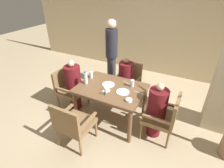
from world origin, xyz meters
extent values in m
plane|color=tan|center=(0.00, 0.00, 0.00)|extent=(16.00, 16.00, 0.00)
cube|color=#C6B289|center=(0.00, 2.49, 1.40)|extent=(8.00, 0.06, 2.80)
cube|color=brown|center=(0.00, 0.00, 0.71)|extent=(1.22, 0.89, 0.05)
cylinder|color=brown|center=(-0.55, -0.39, 0.34)|extent=(0.07, 0.07, 0.69)
cylinder|color=brown|center=(0.55, -0.39, 0.34)|extent=(0.07, 0.07, 0.69)
cylinder|color=brown|center=(-0.55, 0.39, 0.34)|extent=(0.07, 0.07, 0.69)
cylinder|color=brown|center=(0.55, 0.39, 0.34)|extent=(0.07, 0.07, 0.69)
cube|color=brown|center=(-0.93, 0.00, 0.39)|extent=(0.52, 0.52, 0.07)
cube|color=brown|center=(-1.16, 0.00, 0.64)|extent=(0.05, 0.52, 0.43)
cube|color=brown|center=(-0.93, 0.24, 0.54)|extent=(0.46, 0.04, 0.04)
cube|color=brown|center=(-0.93, -0.24, 0.54)|extent=(0.46, 0.04, 0.04)
cylinder|color=brown|center=(-0.70, 0.23, 0.18)|extent=(0.04, 0.04, 0.35)
cylinder|color=brown|center=(-0.70, -0.23, 0.18)|extent=(0.04, 0.04, 0.35)
cylinder|color=brown|center=(-1.15, 0.23, 0.18)|extent=(0.04, 0.04, 0.35)
cylinder|color=brown|center=(-1.15, -0.23, 0.18)|extent=(0.04, 0.04, 0.35)
cylinder|color=#5B1419|center=(-0.87, 0.00, 0.21)|extent=(0.24, 0.24, 0.42)
cylinder|color=#5B1419|center=(-0.87, 0.00, 0.70)|extent=(0.32, 0.32, 0.55)
sphere|color=beige|center=(-0.87, 0.00, 1.04)|extent=(0.13, 0.13, 0.13)
cube|color=brown|center=(0.00, 0.76, 0.39)|extent=(0.52, 0.52, 0.07)
cube|color=brown|center=(0.00, 1.00, 0.64)|extent=(0.52, 0.05, 0.43)
cube|color=brown|center=(0.24, 0.76, 0.54)|extent=(0.04, 0.46, 0.04)
cube|color=brown|center=(-0.24, 0.76, 0.54)|extent=(0.04, 0.46, 0.04)
cylinder|color=brown|center=(0.23, 0.54, 0.18)|extent=(0.04, 0.04, 0.35)
cylinder|color=brown|center=(-0.23, 0.54, 0.18)|extent=(0.04, 0.04, 0.35)
cylinder|color=brown|center=(0.23, 0.99, 0.18)|extent=(0.04, 0.04, 0.35)
cylinder|color=brown|center=(-0.23, 0.99, 0.18)|extent=(0.04, 0.04, 0.35)
cylinder|color=#5B1419|center=(0.00, 0.70, 0.21)|extent=(0.24, 0.24, 0.42)
cylinder|color=#5B1419|center=(0.00, 0.70, 0.68)|extent=(0.32, 0.32, 0.52)
sphere|color=#997051|center=(0.00, 0.70, 1.00)|extent=(0.12, 0.12, 0.12)
cube|color=brown|center=(0.93, 0.00, 0.39)|extent=(0.52, 0.52, 0.07)
cube|color=brown|center=(1.16, 0.00, 0.64)|extent=(0.05, 0.52, 0.43)
cube|color=brown|center=(0.93, -0.24, 0.54)|extent=(0.46, 0.04, 0.04)
cube|color=brown|center=(0.93, 0.24, 0.54)|extent=(0.46, 0.04, 0.04)
cylinder|color=brown|center=(0.70, -0.23, 0.18)|extent=(0.04, 0.04, 0.35)
cylinder|color=brown|center=(0.70, 0.23, 0.18)|extent=(0.04, 0.04, 0.35)
cylinder|color=brown|center=(1.15, -0.23, 0.18)|extent=(0.04, 0.04, 0.35)
cylinder|color=brown|center=(1.15, 0.23, 0.18)|extent=(0.04, 0.04, 0.35)
cylinder|color=#5B1419|center=(0.87, 0.00, 0.21)|extent=(0.24, 0.24, 0.42)
cylinder|color=#5B1419|center=(0.87, 0.00, 0.68)|extent=(0.32, 0.32, 0.51)
sphere|color=beige|center=(0.87, 0.00, 0.99)|extent=(0.12, 0.12, 0.12)
cube|color=brown|center=(-0.24, -0.76, 0.39)|extent=(0.52, 0.52, 0.07)
cube|color=brown|center=(-0.24, -1.00, 0.64)|extent=(0.52, 0.05, 0.43)
cube|color=brown|center=(-0.48, -0.76, 0.54)|extent=(0.04, 0.46, 0.04)
cube|color=brown|center=(-0.01, -0.76, 0.54)|extent=(0.04, 0.46, 0.04)
cylinder|color=brown|center=(-0.47, -0.54, 0.18)|extent=(0.04, 0.04, 0.35)
cylinder|color=brown|center=(-0.02, -0.54, 0.18)|extent=(0.04, 0.04, 0.35)
cylinder|color=brown|center=(-0.47, -0.99, 0.18)|extent=(0.04, 0.04, 0.35)
cylinder|color=brown|center=(-0.02, -0.99, 0.18)|extent=(0.04, 0.04, 0.35)
cylinder|color=#2D2D33|center=(-0.61, 1.20, 0.40)|extent=(0.22, 0.22, 0.79)
cylinder|color=#23232D|center=(-0.61, 1.20, 1.13)|extent=(0.29, 0.29, 0.67)
sphere|color=beige|center=(-0.61, 1.20, 1.58)|extent=(0.22, 0.22, 0.22)
cube|color=black|center=(-0.61, 1.03, 1.30)|extent=(0.07, 0.01, 0.14)
cylinder|color=white|center=(-0.09, 0.06, 0.74)|extent=(0.23, 0.23, 0.01)
cylinder|color=white|center=(0.26, -0.04, 0.74)|extent=(0.23, 0.23, 0.01)
cylinder|color=white|center=(-0.03, -0.12, 0.74)|extent=(0.14, 0.14, 0.01)
cylinder|color=white|center=(-0.03, -0.12, 0.77)|extent=(0.08, 0.08, 0.05)
cylinder|color=white|center=(0.45, -0.24, 0.76)|extent=(0.11, 0.11, 0.04)
cylinder|color=silver|center=(-0.48, -0.09, 0.85)|extent=(0.07, 0.07, 0.23)
cylinder|color=#3359B2|center=(-0.48, -0.09, 0.98)|extent=(0.04, 0.04, 0.03)
cylinder|color=silver|center=(-0.52, 0.15, 0.81)|extent=(0.07, 0.07, 0.14)
cylinder|color=silver|center=(0.33, 0.21, 0.81)|extent=(0.07, 0.07, 0.14)
cylinder|color=white|center=(-0.02, -0.25, 0.77)|extent=(0.03, 0.03, 0.07)
cylinder|color=#4C3D2D|center=(0.02, -0.25, 0.77)|extent=(0.03, 0.03, 0.07)
cube|color=silver|center=(0.50, 0.07, 0.74)|extent=(0.15, 0.04, 0.00)
cube|color=silver|center=(0.58, 0.05, 0.74)|extent=(0.04, 0.03, 0.00)
cube|color=silver|center=(0.18, 0.29, 0.74)|extent=(0.14, 0.08, 0.00)
cube|color=silver|center=(0.25, 0.25, 0.74)|extent=(0.06, 0.04, 0.00)
camera|label=1|loc=(1.25, -2.39, 2.41)|focal=28.00mm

